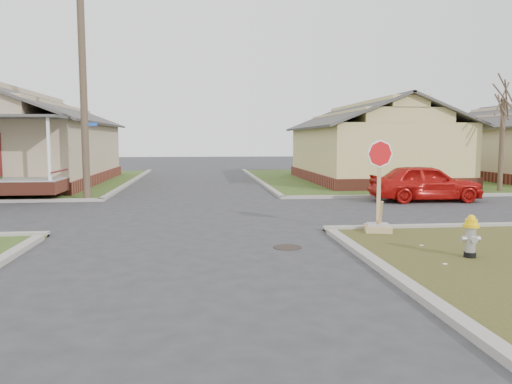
{
  "coord_description": "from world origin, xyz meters",
  "views": [
    {
      "loc": [
        0.29,
        -11.32,
        2.4
      ],
      "look_at": [
        1.66,
        1.0,
        1.1
      ],
      "focal_mm": 35.0,
      "sensor_mm": 36.0,
      "label": 1
    }
  ],
  "objects": [
    {
      "name": "ground",
      "position": [
        0.0,
        0.0,
        0.0
      ],
      "size": [
        120.0,
        120.0,
        0.0
      ],
      "primitive_type": "plane",
      "color": "#2C2C2F",
      "rests_on": "ground"
    },
    {
      "name": "curbs",
      "position": [
        0.0,
        5.0,
        0.0
      ],
      "size": [
        80.0,
        40.0,
        0.12
      ],
      "primitive_type": null,
      "color": "gray",
      "rests_on": "ground"
    },
    {
      "name": "manhole",
      "position": [
        2.2,
        -0.5,
        0.01
      ],
      "size": [
        0.64,
        0.64,
        0.01
      ],
      "primitive_type": "cylinder",
      "color": "black",
      "rests_on": "ground"
    },
    {
      "name": "corner_house",
      "position": [
        -10.0,
        16.68,
        2.28
      ],
      "size": [
        10.1,
        15.5,
        5.3
      ],
      "color": "brown",
      "rests_on": "ground"
    },
    {
      "name": "side_house_yellow",
      "position": [
        10.0,
        16.5,
        2.19
      ],
      "size": [
        7.6,
        11.6,
        4.7
      ],
      "color": "brown",
      "rests_on": "ground"
    },
    {
      "name": "utility_pole",
      "position": [
        -4.2,
        8.9,
        4.66
      ],
      "size": [
        1.8,
        0.28,
        9.0
      ],
      "color": "#473929",
      "rests_on": "ground"
    },
    {
      "name": "tree_mid_right",
      "position": [
        14.0,
        10.2,
        2.15
      ],
      "size": [
        0.22,
        0.22,
        4.2
      ],
      "primitive_type": "cylinder",
      "color": "#473929",
      "rests_on": "verge_far_right"
    },
    {
      "name": "fire_hydrant",
      "position": [
        5.65,
        -2.03,
        0.52
      ],
      "size": [
        0.32,
        0.32,
        0.87
      ],
      "rotation": [
        0.0,
        0.0,
        -0.1
      ],
      "color": "black",
      "rests_on": "ground"
    },
    {
      "name": "stop_sign",
      "position": [
        4.8,
        0.91,
        0.56
      ],
      "size": [
        0.67,
        0.65,
        2.36
      ],
      "rotation": [
        0.0,
        0.0,
        -0.24
      ],
      "color": "tan",
      "rests_on": "ground"
    },
    {
      "name": "red_sedan",
      "position": [
        9.03,
        7.27,
        0.73
      ],
      "size": [
        4.29,
        1.8,
        1.45
      ],
      "primitive_type": "imported",
      "rotation": [
        0.0,
        0.0,
        1.55
      ],
      "color": "#B3100C",
      "rests_on": "ground"
    }
  ]
}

